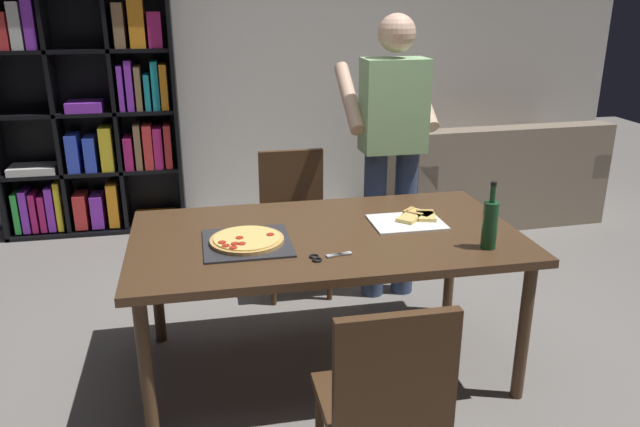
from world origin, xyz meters
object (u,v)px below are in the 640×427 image
Objects in this scene: pepperoni_pizza_on_tray at (247,241)px; kitchen_scissors at (324,257)px; person_serving_pizza at (392,142)px; couch at (494,184)px; bookshelf at (91,117)px; chair_near_camera at (385,398)px; chair_far_side at (294,212)px; wine_bottle at (490,223)px; dining_table at (326,245)px.

pepperoni_pizza_on_tray reaches higher than kitchen_scissors.
person_serving_pizza reaches higher than pepperoni_pizza_on_tray.
pepperoni_pizza_on_tray is (-0.96, -0.85, -0.23)m from person_serving_pizza.
couch is 3.11m from pepperoni_pizza_on_tray.
kitchen_scissors is (1.32, -2.67, -0.18)m from bookshelf.
chair_far_side is (0.00, 2.01, 0.00)m from chair_near_camera.
person_serving_pizza is (1.97, -1.59, 0.07)m from bookshelf.
pepperoni_pizza_on_tray is 1.28× the size of wine_bottle.
chair_far_side is 0.51× the size of person_serving_pizza.
dining_table is at bearing -126.14° from person_serving_pizza.
couch is at bearing 49.10° from kitchen_scissors.
kitchen_scissors is at bearing -120.88° from person_serving_pizza.
dining_table is 0.96× the size of bookshelf.
bookshelf reaches higher than dining_table.
chair_near_camera is at bearing -67.47° from pepperoni_pizza_on_tray.
bookshelf reaches higher than kitchen_scissors.
couch is at bearing 41.81° from pepperoni_pizza_on_tray.
person_serving_pizza is 8.88× the size of kitchen_scissors.
chair_far_side is 1.16m from pepperoni_pizza_on_tray.
chair_far_side is at bearing 69.92° from pepperoni_pizza_on_tray.
chair_near_camera is 0.76m from kitchen_scissors.
dining_table is 4.63× the size of pepperoni_pizza_on_tray.
couch reaches higher than dining_table.
couch is 0.99× the size of person_serving_pizza.
pepperoni_pizza_on_tray is (-0.39, -0.06, 0.08)m from dining_table.
pepperoni_pizza_on_tray reaches higher than dining_table.
couch reaches higher than pepperoni_pizza_on_tray.
kitchen_scissors is at bearing -93.13° from chair_far_side.
dining_table is 9.51× the size of kitchen_scissors.
wine_bottle reaches higher than couch.
chair_far_side is 2.15m from couch.
pepperoni_pizza_on_tray is at bearing -110.08° from chair_far_side.
bookshelf is at bearing 135.48° from chair_far_side.
bookshelf is (-1.40, 2.38, 0.25)m from dining_table.
bookshelf is 4.82× the size of pepperoni_pizza_on_tray.
chair_far_side is 2.00m from bookshelf.
chair_near_camera and chair_far_side have the same top height.
wine_bottle is 0.77m from kitchen_scissors.
person_serving_pizza is 1.30m from pepperoni_pizza_on_tray.
couch is at bearing -6.73° from bookshelf.
bookshelf is at bearing 141.01° from person_serving_pizza.
kitchen_scissors is at bearing -35.56° from pepperoni_pizza_on_tray.
wine_bottle is at bearing -13.66° from pepperoni_pizza_on_tray.
couch is 8.78× the size of kitchen_scissors.
pepperoni_pizza_on_tray is at bearing 166.34° from wine_bottle.
person_serving_pizza is 1.12m from wine_bottle.
couch is 4.28× the size of pepperoni_pizza_on_tray.
wine_bottle is at bearing -83.91° from person_serving_pizza.
bookshelf is 2.64m from pepperoni_pizza_on_tray.
person_serving_pizza is (0.57, -0.22, 0.49)m from chair_far_side.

